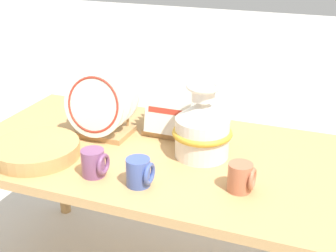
% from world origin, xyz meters
% --- Properties ---
extents(display_table, '(1.58, 0.80, 0.66)m').
position_xyz_m(display_table, '(0.00, 0.00, 0.59)').
color(display_table, tan).
rests_on(display_table, ground_plane).
extents(ceramic_vase, '(0.22, 0.22, 0.28)m').
position_xyz_m(ceramic_vase, '(0.13, 0.02, 0.78)').
color(ceramic_vase, white).
rests_on(ceramic_vase, display_table).
extents(dish_rack_round_plates, '(0.26, 0.21, 0.28)m').
position_xyz_m(dish_rack_round_plates, '(-0.31, 0.05, 0.77)').
color(dish_rack_round_plates, tan).
rests_on(dish_rack_round_plates, display_table).
extents(dish_rack_square_plates, '(0.22, 0.19, 0.21)m').
position_xyz_m(dish_rack_square_plates, '(-0.05, 0.19, 0.74)').
color(dish_rack_square_plates, tan).
rests_on(dish_rack_square_plates, display_table).
extents(wicker_charger_stack, '(0.32, 0.32, 0.05)m').
position_xyz_m(wicker_charger_stack, '(-0.44, -0.21, 0.69)').
color(wicker_charger_stack, tan).
rests_on(wicker_charger_stack, display_table).
extents(mug_cobalt_glaze, '(0.09, 0.08, 0.10)m').
position_xyz_m(mug_cobalt_glaze, '(-0.00, -0.26, 0.71)').
color(mug_cobalt_glaze, '#42569E').
rests_on(mug_cobalt_glaze, display_table).
extents(mug_terracotta_glaze, '(0.09, 0.08, 0.10)m').
position_xyz_m(mug_terracotta_glaze, '(0.32, -0.17, 0.71)').
color(mug_terracotta_glaze, '#B76647').
rests_on(mug_terracotta_glaze, display_table).
extents(mug_plum_glaze, '(0.09, 0.08, 0.10)m').
position_xyz_m(mug_plum_glaze, '(-0.17, -0.25, 0.71)').
color(mug_plum_glaze, '#7A4770').
rests_on(mug_plum_glaze, display_table).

